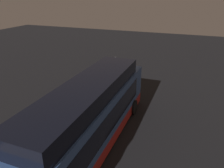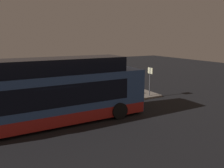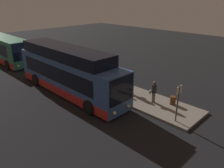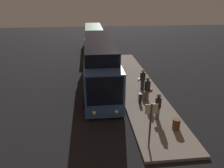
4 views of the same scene
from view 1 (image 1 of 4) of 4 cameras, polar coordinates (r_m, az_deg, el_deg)
The scene contains 9 objects.
ground at distance 13.82m, azimuth -4.17°, elevation -14.45°, with size 80.00×80.00×0.00m, color black.
platform at distance 15.23m, azimuth -15.56°, elevation -11.03°, with size 20.00×3.32×0.16m.
bus_lead at distance 12.57m, azimuth -5.27°, elevation -8.64°, with size 12.33×2.86×4.02m.
passenger_boarding at distance 19.47m, azimuth -5.41°, elevation 0.87°, with size 0.64×0.56×1.75m.
passenger_waiting at distance 17.33m, azimuth -9.41°, elevation -2.07°, with size 0.70×0.64×1.84m.
passenger_with_bags at distance 15.92m, azimuth -13.33°, elevation -4.86°, with size 0.52×0.67×1.80m.
suitcase at distance 17.53m, azimuth -7.23°, elevation -3.95°, with size 0.33×0.18×0.94m.
sign_post at distance 21.09m, azimuth 0.88°, elevation 4.61°, with size 0.10×0.63×2.55m.
trash_bin at distance 21.08m, azimuth -5.69°, elevation 0.79°, with size 0.44×0.44×0.65m.
Camera 1 is at (-9.87, -4.88, 8.36)m, focal length 35.00 mm.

